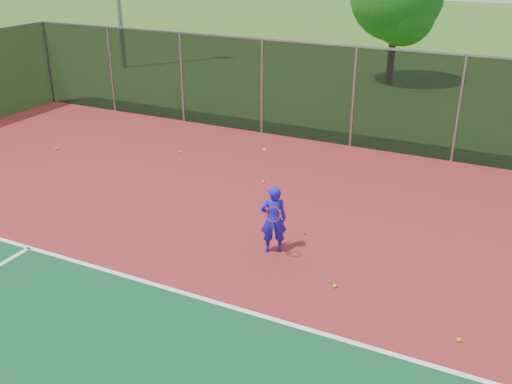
{
  "coord_description": "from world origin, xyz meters",
  "views": [
    {
      "loc": [
        1.65,
        -4.14,
        5.82
      ],
      "look_at": [
        -2.8,
        5.0,
        1.3
      ],
      "focal_mm": 40.0,
      "sensor_mm": 36.0,
      "label": 1
    }
  ],
  "objects": [
    {
      "name": "fence_back",
      "position": [
        0.0,
        12.0,
        1.56
      ],
      "size": [
        30.0,
        0.06,
        3.03
      ],
      "color": "black",
      "rests_on": "court_apron"
    },
    {
      "name": "practice_ball_0",
      "position": [
        -0.9,
        4.36,
        0.06
      ],
      "size": [
        0.07,
        0.07,
        0.07
      ],
      "primitive_type": "sphere",
      "color": "#B1CC17",
      "rests_on": "court_apron"
    },
    {
      "name": "practice_ball_3",
      "position": [
        1.36,
        3.76,
        0.06
      ],
      "size": [
        0.07,
        0.07,
        0.07
      ],
      "primitive_type": "sphere",
      "color": "#B1CC17",
      "rests_on": "court_apron"
    },
    {
      "name": "tennis_player",
      "position": [
        -2.46,
        5.1,
        0.74
      ],
      "size": [
        0.62,
        0.69,
        2.14
      ],
      "color": "#1C14C0",
      "rests_on": "court_apron"
    },
    {
      "name": "practice_ball_7",
      "position": [
        -4.15,
        8.19,
        0.06
      ],
      "size": [
        0.07,
        0.07,
        0.07
      ],
      "primitive_type": "sphere",
      "color": "#B1CC17",
      "rests_on": "court_apron"
    },
    {
      "name": "practice_ball_4",
      "position": [
        -10.85,
        7.81,
        0.06
      ],
      "size": [
        0.07,
        0.07,
        0.07
      ],
      "primitive_type": "sphere",
      "color": "#B1CC17",
      "rests_on": "court_apron"
    },
    {
      "name": "practice_ball_6",
      "position": [
        -7.34,
        9.16,
        0.06
      ],
      "size": [
        0.07,
        0.07,
        0.07
      ],
      "primitive_type": "sphere",
      "color": "#B1CC17",
      "rests_on": "court_apron"
    }
  ]
}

